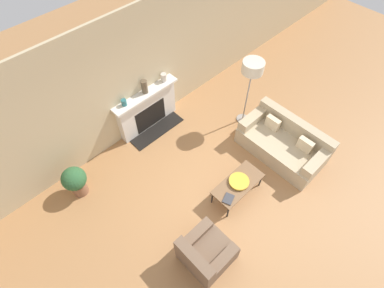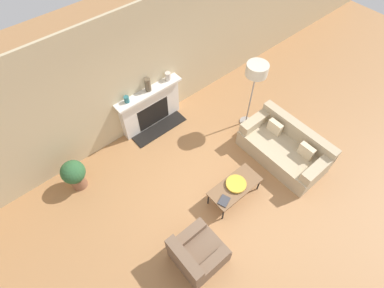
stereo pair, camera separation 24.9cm
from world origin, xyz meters
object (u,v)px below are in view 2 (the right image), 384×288
Objects in this scene: couch at (285,148)px; armchair_near at (197,254)px; mantel_vase_left at (127,99)px; mantel_vase_center_right at (168,76)px; book at (224,201)px; fireplace at (151,108)px; bowl at (236,184)px; potted_plant at (74,174)px; coffee_table at (235,187)px; mantel_vase_center_left at (148,85)px; floor_lamp at (256,73)px.

armchair_near is at bearing -80.67° from couch.
mantel_vase_center_right is at bearing 0.00° from mantel_vase_left.
fireplace is at bearing 63.28° from book.
potted_plant is (-2.28, 2.23, -0.01)m from bowl.
coffee_table is 4.03× the size of book.
fireplace is 2.17× the size of potted_plant.
mantel_vase_center_right is at bearing 80.49° from bowl.
coffee_table is at bearing -88.81° from mantel_vase_center_left.
floor_lamp is at bearing 174.17° from couch.
floor_lamp is 2.27m from mantel_vase_center_left.
fireplace is 0.83m from mantel_vase_center_right.
book is 2.98m from potted_plant.
mantel_vase_center_right is at bearing 79.93° from coffee_table.
floor_lamp is 4.17m from potted_plant.
book reaches higher than coffee_table.
mantel_vase_left is at bearing 147.10° from floor_lamp.
mantel_vase_center_left reaches higher than fireplace.
mantel_vase_center_left is (-1.71, 1.46, -0.32)m from floor_lamp.
armchair_near is 2.62× the size of mantel_vase_center_left.
floor_lamp reaches higher than coffee_table.
book is at bearing -96.34° from fireplace.
mantel_vase_center_right reaches higher than coffee_table.
floor_lamp is at bearing -40.50° from mantel_vase_center_left.
potted_plant reaches higher than book.
mantel_vase_center_right reaches higher than mantel_vase_left.
potted_plant is (-0.87, 2.71, 0.15)m from armchair_near.
fireplace reaches higher than potted_plant.
coffee_table is 3.49× the size of mantel_vase_center_left.
floor_lamp is at bearing -51.11° from mantel_vase_center_right.
floor_lamp reaches higher than couch.
bowl is (-1.50, 0.00, 0.15)m from couch.
mantel_vase_left is at bearing 15.13° from potted_plant.
mantel_vase_center_right is (1.85, 3.15, 0.83)m from armchair_near.
floor_lamp is at bearing 36.39° from coffee_table.
mantel_vase_center_left reaches higher than book.
armchair_near is 1.07m from book.
potted_plant is at bearing -168.54° from mantel_vase_center_left.
armchair_near reaches higher than bowl.
bowl is 2.79× the size of mantel_vase_left.
book is at bearing -107.29° from mantel_vase_center_right.
mantel_vase_center_left is 1.64× the size of mantel_vase_center_right.
coffee_table is (0.08, -2.66, -0.12)m from fireplace.
book is at bearing -85.53° from mantel_vase_left.
coffee_table is 2.80m from mantel_vase_center_left.
mantel_vase_center_right is (0.56, 0.02, 0.62)m from fireplace.
armchair_near is at bearing -161.08° from coffee_table.
fireplace is 0.95× the size of floor_lamp.
book is at bearing -166.85° from coffee_table.
armchair_near is at bearing -103.75° from mantel_vase_left.
bowl is (0.11, -2.66, -0.05)m from fireplace.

